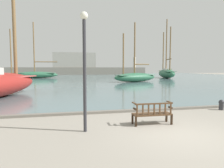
{
  "coord_description": "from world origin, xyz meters",
  "views": [
    {
      "loc": [
        -3.79,
        -6.13,
        2.31
      ],
      "look_at": [
        -0.21,
        10.0,
        1.0
      ],
      "focal_mm": 32.0,
      "sensor_mm": 36.0,
      "label": 1
    }
  ],
  "objects": [
    {
      "name": "sailboat_outer_port",
      "position": [
        7.08,
        25.11,
        0.95
      ],
      "size": [
        8.48,
        4.92,
        9.61
      ],
      "color": "#2D6647",
      "rests_on": "harbor_water"
    },
    {
      "name": "ground_plane",
      "position": [
        0.0,
        0.0,
        0.0
      ],
      "size": [
        160.0,
        160.0,
        0.0
      ],
      "primitive_type": "plane",
      "color": "gray"
    },
    {
      "name": "sailboat_distant_harbor",
      "position": [
        18.38,
        36.06,
        1.32
      ],
      "size": [
        5.18,
        12.85,
        13.34
      ],
      "color": "#2D6647",
      "rests_on": "harbor_water"
    },
    {
      "name": "quay_edge_kerb",
      "position": [
        0.0,
        3.85,
        0.06
      ],
      "size": [
        40.0,
        0.3,
        0.12
      ],
      "primitive_type": "cube",
      "color": "slate",
      "rests_on": "ground"
    },
    {
      "name": "lamp_post",
      "position": [
        -3.2,
        1.05,
        2.59
      ],
      "size": [
        0.28,
        0.28,
        4.28
      ],
      "color": "#2D2D33",
      "rests_on": "ground"
    },
    {
      "name": "far_breakwater",
      "position": [
        -0.3,
        63.93,
        2.59
      ],
      "size": [
        47.92,
        2.4,
        7.7
      ],
      "color": "slate",
      "rests_on": "ground"
    },
    {
      "name": "park_bench",
      "position": [
        -0.43,
        1.39,
        0.47
      ],
      "size": [
        1.61,
        0.55,
        0.92
      ],
      "color": "black",
      "rests_on": "ground"
    },
    {
      "name": "harbor_water",
      "position": [
        0.0,
        44.0,
        0.04
      ],
      "size": [
        100.0,
        80.0,
        0.08
      ],
      "primitive_type": "cube",
      "color": "slate",
      "rests_on": "ground"
    },
    {
      "name": "sailboat_mid_port",
      "position": [
        -10.9,
        41.96,
        0.96
      ],
      "size": [
        11.47,
        3.15,
        12.51
      ],
      "color": "#2D6647",
      "rests_on": "harbor_water"
    },
    {
      "name": "mooring_bollard",
      "position": [
        4.5,
        3.22,
        0.31
      ],
      "size": [
        0.29,
        0.29,
        0.57
      ],
      "color": "#2D2D33",
      "rests_on": "ground"
    },
    {
      "name": "sailboat_mid_starboard",
      "position": [
        -12.16,
        26.91,
        0.71
      ],
      "size": [
        3.31,
        6.97,
        8.17
      ],
      "color": "black",
      "rests_on": "harbor_water"
    }
  ]
}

